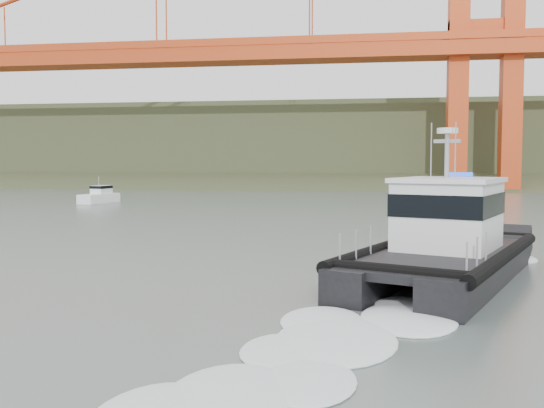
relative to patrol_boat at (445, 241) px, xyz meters
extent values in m
plane|color=#4F5E5A|center=(-6.93, 0.00, -1.50)|extent=(400.00, 400.00, 0.00)
cube|color=#333D23|center=(-6.93, 92.00, -1.50)|extent=(500.00, 44.72, 16.25)
cube|color=#333D23|center=(-6.93, 120.00, 4.50)|extent=(500.00, 70.00, 18.00)
cube|color=#333D23|center=(-6.93, 145.00, 9.50)|extent=(500.00, 60.00, 16.00)
cube|color=#B73B16|center=(-6.93, 75.00, 20.50)|extent=(260.00, 6.00, 2.20)
cube|color=black|center=(-1.48, 0.40, -1.03)|extent=(6.01, 12.02, 1.35)
cube|color=black|center=(1.34, -0.74, -1.03)|extent=(6.01, 12.02, 1.35)
cube|color=black|center=(-0.28, -0.69, -0.49)|extent=(8.19, 11.59, 0.28)
cube|color=white|center=(0.14, 0.35, 0.94)|extent=(4.65, 5.02, 2.59)
cube|color=black|center=(0.14, 0.35, 1.40)|extent=(4.74, 5.11, 0.84)
cube|color=white|center=(0.14, 0.35, 2.32)|extent=(4.94, 5.32, 0.18)
cylinder|color=#9B9FA4|center=(0.02, 0.04, 3.24)|extent=(0.18, 0.18, 2.02)
cylinder|color=white|center=(0.02, 0.04, 4.20)|extent=(0.79, 0.79, 0.20)
cube|color=white|center=(-32.74, 40.59, -1.04)|extent=(2.88, 5.83, 1.12)
cube|color=white|center=(-32.65, 41.05, -0.11)|extent=(1.88, 2.47, 1.12)
cube|color=black|center=(-32.65, 41.05, 0.26)|extent=(1.94, 2.53, 0.33)
cylinder|color=#9B9FA4|center=(-32.74, 40.59, 0.91)|extent=(0.07, 0.07, 1.12)
cylinder|color=red|center=(6.38, 32.86, -1.09)|extent=(1.86, 1.86, 1.24)
cone|color=red|center=(6.38, 32.86, 0.15)|extent=(1.44, 1.44, 1.86)
cylinder|color=red|center=(6.38, 32.86, 1.39)|extent=(0.17, 0.17, 1.03)
sphere|color=#E5D87F|center=(6.38, 32.86, 2.00)|extent=(0.31, 0.31, 0.31)
camera|label=1|loc=(-3.06, -23.80, 2.97)|focal=40.00mm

